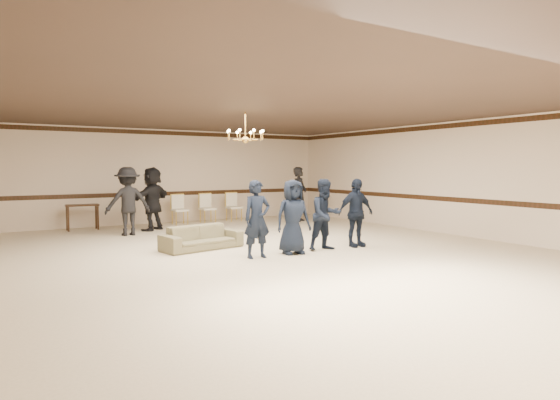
{
  "coord_description": "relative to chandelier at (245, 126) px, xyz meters",
  "views": [
    {
      "loc": [
        -5.14,
        -8.91,
        1.92
      ],
      "look_at": [
        0.03,
        -0.5,
        1.23
      ],
      "focal_mm": 30.31,
      "sensor_mm": 36.0,
      "label": 1
    }
  ],
  "objects": [
    {
      "name": "adult_right",
      "position": [
        4.13,
        3.84,
        -1.92
      ],
      "size": [
        0.84,
        0.78,
        1.92
      ],
      "primitive_type": "imported",
      "rotation": [
        0.0,
        0.0,
        0.61
      ],
      "color": "black",
      "rests_on": "floor"
    },
    {
      "name": "settee",
      "position": [
        -0.97,
        0.36,
        -2.6
      ],
      "size": [
        2.0,
        1.07,
        0.55
      ],
      "primitive_type": "imported",
      "rotation": [
        0.0,
        0.0,
        0.18
      ],
      "color": "brown",
      "rests_on": "floor"
    },
    {
      "name": "console_table",
      "position": [
        -2.78,
        5.37,
        -2.48
      ],
      "size": [
        0.96,
        0.44,
        0.79
      ],
      "primitive_type": "cube",
      "rotation": [
        0.0,
        0.0,
        -0.05
      ],
      "color": "#311B10",
      "rests_on": "floor"
    },
    {
      "name": "room",
      "position": [
        0.0,
        -1.0,
        -1.28
      ],
      "size": [
        12.01,
        14.01,
        3.21
      ],
      "color": "beige",
      "rests_on": "ground"
    },
    {
      "name": "chair_rail",
      "position": [
        0.0,
        5.99,
        -1.88
      ],
      "size": [
        12.0,
        0.02,
        0.14
      ],
      "primitive_type": "cube",
      "color": "black",
      "rests_on": "wall_back"
    },
    {
      "name": "boy_a",
      "position": [
        -0.38,
        -1.25,
        -2.05
      ],
      "size": [
        0.62,
        0.43,
        1.64
      ],
      "primitive_type": "imported",
      "rotation": [
        0.0,
        0.0,
        -0.06
      ],
      "color": "black",
      "rests_on": "floor"
    },
    {
      "name": "adult_mid",
      "position": [
        -0.97,
        4.24,
        -1.92
      ],
      "size": [
        1.77,
        1.5,
        1.92
      ],
      "primitive_type": "imported",
      "rotation": [
        0.0,
        0.0,
        3.77
      ],
      "color": "black",
      "rests_on": "floor"
    },
    {
      "name": "adult_left",
      "position": [
        -1.87,
        3.54,
        -1.92
      ],
      "size": [
        1.24,
        0.71,
        1.92
      ],
      "primitive_type": "imported",
      "rotation": [
        0.0,
        0.0,
        3.14
      ],
      "color": "black",
      "rests_on": "floor"
    },
    {
      "name": "banquet_chair_left",
      "position": [
        0.22,
        5.17,
        -2.38
      ],
      "size": [
        0.51,
        0.51,
        0.99
      ],
      "primitive_type": null,
      "rotation": [
        0.0,
        0.0,
        0.06
      ],
      "color": "#ECE4C6",
      "rests_on": "floor"
    },
    {
      "name": "boy_c",
      "position": [
        1.42,
        -1.25,
        -2.05
      ],
      "size": [
        0.83,
        0.66,
        1.64
      ],
      "primitive_type": "imported",
      "rotation": [
        0.0,
        0.0,
        -0.05
      ],
      "color": "black",
      "rests_on": "floor"
    },
    {
      "name": "banquet_chair_right",
      "position": [
        2.22,
        5.17,
        -2.38
      ],
      "size": [
        0.5,
        0.5,
        0.99
      ],
      "primitive_type": null,
      "rotation": [
        0.0,
        0.0,
        0.04
      ],
      "color": "#ECE4C6",
      "rests_on": "floor"
    },
    {
      "name": "banquet_chair_mid",
      "position": [
        1.22,
        5.17,
        -2.38
      ],
      "size": [
        0.49,
        0.49,
        0.99
      ],
      "primitive_type": null,
      "rotation": [
        0.0,
        0.0,
        0.03
      ],
      "color": "#ECE4C6",
      "rests_on": "floor"
    },
    {
      "name": "chandelier",
      "position": [
        0.0,
        0.0,
        0.0
      ],
      "size": [
        0.94,
        0.94,
        0.89
      ],
      "primitive_type": null,
      "color": "gold",
      "rests_on": "ceiling"
    },
    {
      "name": "boy_d",
      "position": [
        2.32,
        -1.25,
        -2.05
      ],
      "size": [
        1.0,
        0.49,
        1.64
      ],
      "primitive_type": "imported",
      "rotation": [
        0.0,
        0.0,
        -0.09
      ],
      "color": "black",
      "rests_on": "floor"
    },
    {
      "name": "crown_molding",
      "position": [
        0.0,
        5.99,
        0.21
      ],
      "size": [
        12.0,
        0.02,
        0.14
      ],
      "primitive_type": "cube",
      "color": "black",
      "rests_on": "wall_back"
    },
    {
      "name": "boy_b",
      "position": [
        0.52,
        -1.25,
        -2.05
      ],
      "size": [
        0.87,
        0.62,
        1.64
      ],
      "primitive_type": "imported",
      "rotation": [
        0.0,
        0.0,
        -0.13
      ],
      "color": "black",
      "rests_on": "floor"
    }
  ]
}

